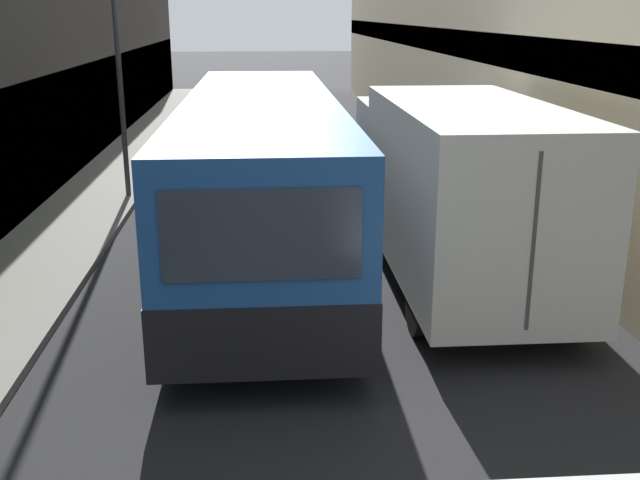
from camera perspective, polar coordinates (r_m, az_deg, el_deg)
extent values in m
plane|color=#232326|center=(14.53, -1.22, -0.44)|extent=(150.00, 150.00, 0.00)
cube|color=gray|center=(15.06, -19.81, -0.58)|extent=(2.09, 60.00, 0.13)
cube|color=#333D47|center=(14.97, 18.31, 13.14)|extent=(1.08, 60.00, 0.70)
cube|color=#1E519E|center=(13.60, -4.45, 5.60)|extent=(2.58, 11.61, 2.51)
cube|color=black|center=(13.78, -4.37, 2.28)|extent=(2.60, 11.64, 0.88)
cube|color=#2D3847|center=(13.53, -4.49, 7.16)|extent=(2.62, 10.68, 0.80)
cube|color=#2D3847|center=(7.84, -4.48, 0.36)|extent=(2.11, 0.04, 1.00)
cylinder|color=black|center=(17.41, -8.12, 4.03)|extent=(0.24, 1.00, 1.00)
cylinder|color=black|center=(17.40, -0.62, 4.20)|extent=(0.24, 1.00, 1.00)
cylinder|color=black|center=(10.54, -10.49, -4.77)|extent=(0.24, 1.00, 1.00)
cylinder|color=black|center=(10.52, 1.92, -4.50)|extent=(0.24, 1.00, 1.00)
cube|color=silver|center=(15.83, 7.36, 6.46)|extent=(2.27, 2.27, 2.18)
cube|color=silver|center=(11.93, 11.24, 3.89)|extent=(2.37, 5.84, 2.62)
cube|color=#4C4C4C|center=(9.24, 15.95, -0.27)|extent=(0.05, 0.02, 2.22)
cylinder|color=black|center=(15.87, 3.45, 2.84)|extent=(0.22, 0.96, 0.96)
cylinder|color=black|center=(16.29, 10.91, 2.93)|extent=(0.22, 0.96, 0.96)
cylinder|color=black|center=(10.55, 7.53, -4.70)|extent=(0.22, 0.96, 0.96)
cylinder|color=black|center=(11.17, 18.32, -4.20)|extent=(0.22, 0.96, 0.96)
cylinder|color=#38383D|center=(18.12, -15.30, 15.45)|extent=(0.12, 0.12, 7.83)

